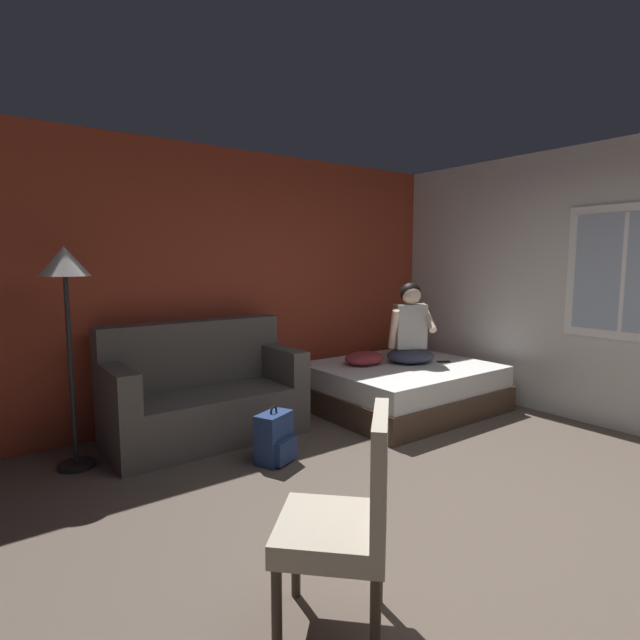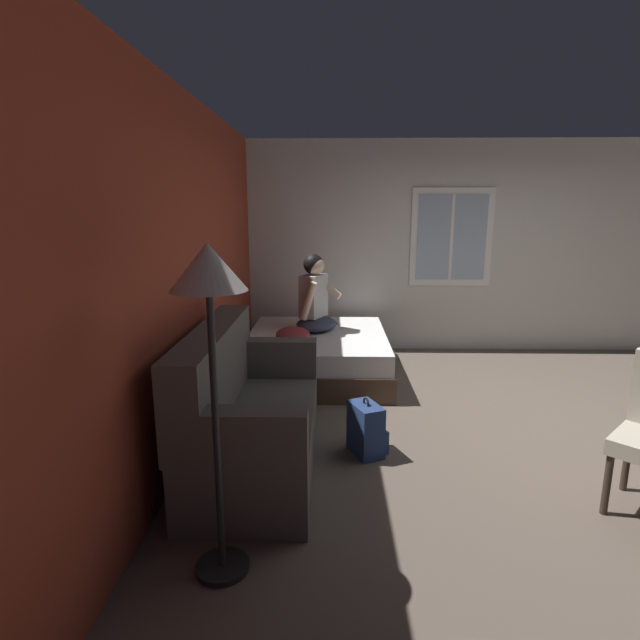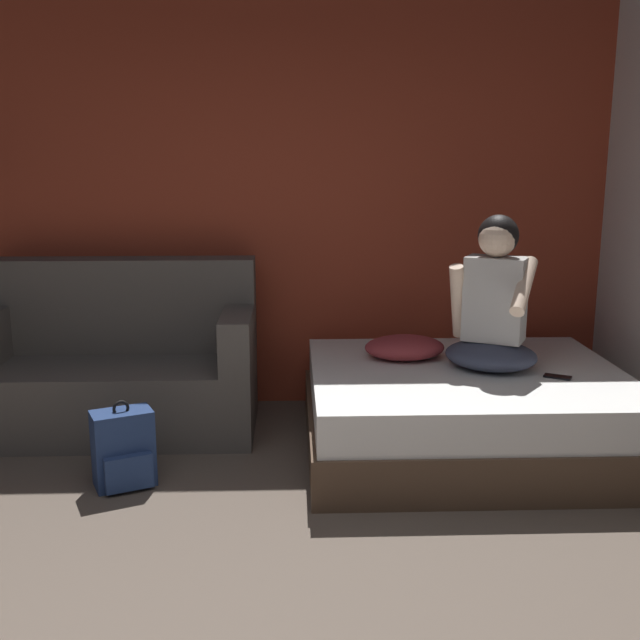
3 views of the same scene
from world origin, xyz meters
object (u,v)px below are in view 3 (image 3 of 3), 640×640
person_seated (494,307)px  backpack (124,450)px  bed (465,410)px  cell_phone (557,377)px  throw_pillow (405,347)px  couch (118,366)px

person_seated → backpack: size_ratio=1.91×
bed → cell_phone: bearing=-21.0°
bed → throw_pillow: (-0.32, 0.25, 0.31)m
couch → bed: bearing=-12.2°
cell_phone → couch: bearing=-74.2°
throw_pillow → bed: bearing=-37.6°
bed → backpack: bed is taller
backpack → throw_pillow: throw_pillow is taller
throw_pillow → cell_phone: bearing=-28.5°
backpack → couch: bearing=104.0°
throw_pillow → backpack: bearing=-156.2°
backpack → throw_pillow: bearing=23.8°
person_seated → throw_pillow: (-0.47, 0.22, -0.29)m
bed → person_seated: (0.14, 0.03, 0.60)m
person_seated → cell_phone: person_seated is taller
person_seated → throw_pillow: size_ratio=1.82×
bed → person_seated: bearing=11.3°
couch → cell_phone: 2.62m
person_seated → couch: bearing=169.3°
bed → cell_phone: 0.55m
bed → throw_pillow: size_ratio=3.79×
person_seated → cell_phone: bearing=-32.9°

